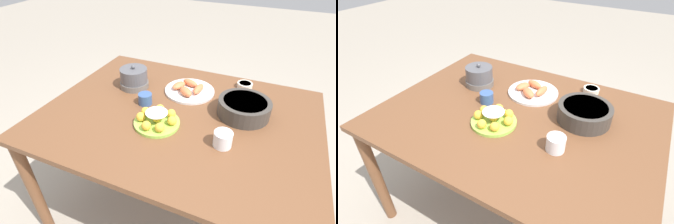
{
  "view_description": "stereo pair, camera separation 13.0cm",
  "coord_description": "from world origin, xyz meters",
  "views": [
    {
      "loc": [
        0.4,
        -1.05,
        1.53
      ],
      "look_at": [
        -0.03,
        -0.06,
        0.78
      ],
      "focal_mm": 28.0,
      "sensor_mm": 36.0,
      "label": 1
    },
    {
      "loc": [
        0.51,
        -0.99,
        1.53
      ],
      "look_at": [
        -0.03,
        -0.06,
        0.78
      ],
      "focal_mm": 28.0,
      "sensor_mm": 36.0,
      "label": 2
    }
  ],
  "objects": [
    {
      "name": "cake_plate",
      "position": [
        -0.06,
        -0.13,
        0.77
      ],
      "size": [
        0.23,
        0.23,
        0.08
      ],
      "color": "#99CC4C",
      "rests_on": "dining_table"
    },
    {
      "name": "cup_near",
      "position": [
        0.27,
        -0.15,
        0.78
      ],
      "size": [
        0.08,
        0.08,
        0.07
      ],
      "color": "white",
      "rests_on": "dining_table"
    },
    {
      "name": "serving_bowl",
      "position": [
        0.31,
        0.12,
        0.79
      ],
      "size": [
        0.26,
        0.26,
        0.09
      ],
      "color": "#3D3833",
      "rests_on": "dining_table"
    },
    {
      "name": "ground_plane",
      "position": [
        0.0,
        0.0,
        0.0
      ],
      "size": [
        12.0,
        12.0,
        0.0
      ],
      "primitive_type": "plane",
      "color": "#9E9384"
    },
    {
      "name": "warming_pot",
      "position": [
        -0.35,
        0.16,
        0.8
      ],
      "size": [
        0.17,
        0.17,
        0.14
      ],
      "color": "#66605B",
      "rests_on": "dining_table"
    },
    {
      "name": "sauce_bowl",
      "position": [
        0.26,
        0.42,
        0.76
      ],
      "size": [
        0.09,
        0.09,
        0.03
      ],
      "color": "silver",
      "rests_on": "dining_table"
    },
    {
      "name": "seafood_platter",
      "position": [
        -0.02,
        0.23,
        0.76
      ],
      "size": [
        0.29,
        0.29,
        0.06
      ],
      "color": "silver",
      "rests_on": "dining_table"
    },
    {
      "name": "dining_table",
      "position": [
        0.0,
        0.0,
        0.66
      ],
      "size": [
        1.4,
        1.07,
        0.74
      ],
      "color": "brown",
      "rests_on": "ground_plane"
    },
    {
      "name": "cup_far",
      "position": [
        -0.2,
        0.01,
        0.77
      ],
      "size": [
        0.07,
        0.07,
        0.06
      ],
      "color": "#38568E",
      "rests_on": "dining_table"
    }
  ]
}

